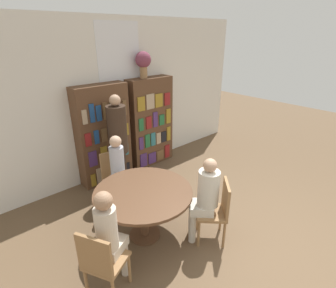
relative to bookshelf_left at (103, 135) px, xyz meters
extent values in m
plane|color=brown|center=(0.56, -3.15, -0.94)|extent=(16.00, 16.00, 0.00)
cube|color=silver|center=(0.56, 0.19, 0.56)|extent=(6.40, 0.06, 3.00)
cube|color=white|center=(0.56, 0.16, 1.41)|extent=(0.90, 0.01, 1.10)
cube|color=brown|center=(0.00, 0.00, 0.00)|extent=(1.00, 0.32, 1.88)
cube|color=olive|center=(-0.38, -0.17, -0.75)|extent=(0.09, 0.02, 0.24)
cube|color=tan|center=(-0.27, -0.17, -0.72)|extent=(0.08, 0.02, 0.32)
cube|color=olive|center=(-0.13, -0.17, -0.74)|extent=(0.10, 0.02, 0.27)
cube|color=#4C2D6B|center=(0.00, -0.17, -0.76)|extent=(0.10, 0.02, 0.24)
cube|color=navy|center=(0.13, -0.17, -0.72)|extent=(0.08, 0.02, 0.30)
cube|color=#2D707A|center=(0.25, -0.17, -0.73)|extent=(0.09, 0.02, 0.28)
cube|color=black|center=(0.38, -0.17, -0.76)|extent=(0.08, 0.02, 0.23)
cube|color=#4C2D6B|center=(-0.34, -0.17, -0.32)|extent=(0.15, 0.02, 0.29)
cube|color=olive|center=(-0.11, -0.17, -0.31)|extent=(0.13, 0.02, 0.32)
cube|color=maroon|center=(0.11, -0.17, -0.34)|extent=(0.16, 0.02, 0.26)
cube|color=#2D707A|center=(0.34, -0.17, -0.35)|extent=(0.15, 0.02, 0.24)
cube|color=maroon|center=(-0.38, -0.17, 0.06)|extent=(0.11, 0.02, 0.24)
cube|color=navy|center=(-0.22, -0.17, 0.07)|extent=(0.09, 0.02, 0.25)
cube|color=brown|center=(-0.07, -0.17, 0.07)|extent=(0.10, 0.02, 0.25)
cube|color=#2D707A|center=(0.07, -0.17, 0.10)|extent=(0.11, 0.02, 0.32)
cube|color=tan|center=(0.22, -0.17, 0.09)|extent=(0.10, 0.02, 0.31)
cube|color=olive|center=(0.38, -0.17, 0.06)|extent=(0.13, 0.02, 0.24)
cube|color=tan|center=(-0.40, -0.17, 0.47)|extent=(0.08, 0.02, 0.24)
cube|color=navy|center=(-0.26, -0.17, 0.51)|extent=(0.09, 0.02, 0.33)
cube|color=navy|center=(-0.13, -0.17, 0.49)|extent=(0.10, 0.02, 0.27)
cube|color=brown|center=(-0.01, -0.17, 0.50)|extent=(0.08, 0.02, 0.31)
cube|color=#236638|center=(0.14, -0.17, 0.50)|extent=(0.07, 0.02, 0.31)
cube|color=black|center=(0.26, -0.17, 0.50)|extent=(0.07, 0.02, 0.30)
cube|color=brown|center=(0.40, -0.17, 0.49)|extent=(0.08, 0.02, 0.28)
cube|color=brown|center=(1.12, 0.00, 0.00)|extent=(1.00, 0.32, 1.88)
cube|color=#4C2D6B|center=(0.78, -0.17, -0.73)|extent=(0.17, 0.02, 0.29)
cube|color=#4C2D6B|center=(1.02, -0.17, -0.75)|extent=(0.20, 0.02, 0.24)
cube|color=brown|center=(1.24, -0.17, -0.76)|extent=(0.18, 0.02, 0.23)
cube|color=maroon|center=(1.46, -0.17, -0.73)|extent=(0.13, 0.02, 0.30)
cube|color=#4C2D6B|center=(0.74, -0.17, -0.33)|extent=(0.10, 0.02, 0.27)
cube|color=#236638|center=(0.91, -0.17, -0.32)|extent=(0.12, 0.02, 0.29)
cube|color=#2D707A|center=(1.06, -0.17, -0.32)|extent=(0.12, 0.02, 0.29)
cube|color=tan|center=(1.21, -0.17, -0.34)|extent=(0.12, 0.02, 0.25)
cube|color=black|center=(1.36, -0.17, -0.35)|extent=(0.13, 0.02, 0.24)
cube|color=olive|center=(1.50, -0.17, -0.31)|extent=(0.10, 0.02, 0.32)
cube|color=#236638|center=(0.76, -0.17, 0.07)|extent=(0.11, 0.02, 0.26)
cube|color=maroon|center=(0.95, -0.17, 0.07)|extent=(0.13, 0.02, 0.26)
cube|color=#4C2D6B|center=(1.12, -0.17, 0.10)|extent=(0.11, 0.02, 0.32)
cube|color=#236638|center=(1.30, -0.17, 0.05)|extent=(0.13, 0.02, 0.23)
cube|color=olive|center=(1.49, -0.17, 0.10)|extent=(0.12, 0.02, 0.32)
cube|color=olive|center=(0.78, -0.17, 0.49)|extent=(0.17, 0.02, 0.28)
cube|color=tan|center=(1.01, -0.17, 0.50)|extent=(0.20, 0.02, 0.30)
cube|color=olive|center=(1.23, -0.17, 0.49)|extent=(0.19, 0.02, 0.28)
cube|color=maroon|center=(1.46, -0.17, 0.48)|extent=(0.14, 0.02, 0.26)
cylinder|color=#997047|center=(1.00, 0.00, 1.06)|extent=(0.15, 0.15, 0.23)
sphere|color=brown|center=(1.00, 0.00, 1.29)|extent=(0.31, 0.31, 0.31)
cylinder|color=brown|center=(-0.42, -1.78, -0.92)|extent=(0.44, 0.44, 0.03)
cylinder|color=brown|center=(-0.42, -1.78, -0.56)|extent=(0.12, 0.12, 0.69)
cylinder|color=brown|center=(-0.42, -1.78, -0.20)|extent=(1.33, 1.33, 0.04)
cube|color=olive|center=(-1.25, -2.20, -0.50)|extent=(0.54, 0.54, 0.04)
cube|color=olive|center=(-1.41, -2.28, -0.25)|extent=(0.21, 0.37, 0.45)
cylinder|color=olive|center=(-1.18, -1.97, -0.73)|extent=(0.04, 0.04, 0.42)
cylinder|color=olive|center=(-1.02, -2.27, -0.73)|extent=(0.04, 0.04, 0.42)
cylinder|color=olive|center=(-1.48, -2.12, -0.73)|extent=(0.04, 0.04, 0.42)
cube|color=olive|center=(-0.28, -0.86, -0.50)|extent=(0.46, 0.46, 0.04)
cube|color=olive|center=(-0.25, -0.68, -0.25)|extent=(0.40, 0.10, 0.45)
cylinder|color=olive|center=(-0.14, -1.06, -0.73)|extent=(0.04, 0.04, 0.42)
cylinder|color=olive|center=(-0.47, -1.00, -0.73)|extent=(0.04, 0.04, 0.42)
cylinder|color=olive|center=(-0.08, -0.72, -0.73)|extent=(0.04, 0.04, 0.42)
cylinder|color=olive|center=(-0.42, -0.67, -0.73)|extent=(0.04, 0.04, 0.42)
cube|color=olive|center=(0.23, -2.43, -0.50)|extent=(0.57, 0.57, 0.04)
cube|color=olive|center=(0.36, -2.56, -0.25)|extent=(0.31, 0.31, 0.45)
cylinder|color=olive|center=(-0.01, -2.43, -0.73)|extent=(0.04, 0.04, 0.42)
cylinder|color=olive|center=(0.23, -2.19, -0.73)|extent=(0.04, 0.04, 0.42)
cylinder|color=olive|center=(0.23, -2.67, -0.73)|extent=(0.04, 0.04, 0.42)
cylinder|color=olive|center=(0.47, -2.43, -0.73)|extent=(0.04, 0.04, 0.42)
cube|color=#B2B7C6|center=(-0.30, -1.00, -0.42)|extent=(0.27, 0.35, 0.12)
cylinder|color=#B2B7C6|center=(-0.29, -0.92, -0.11)|extent=(0.23, 0.23, 0.50)
sphere|color=tan|center=(-0.29, -0.92, 0.23)|extent=(0.18, 0.18, 0.18)
cylinder|color=#B2B7C6|center=(-0.26, -1.12, -0.71)|extent=(0.10, 0.10, 0.46)
cylinder|color=#B2B7C6|center=(-0.38, -1.10, -0.71)|extent=(0.10, 0.10, 0.46)
cube|color=beige|center=(0.13, -2.33, -0.42)|extent=(0.43, 0.43, 0.12)
cylinder|color=beige|center=(0.19, -2.39, -0.11)|extent=(0.28, 0.28, 0.50)
sphere|color=tan|center=(0.19, -2.39, 0.23)|extent=(0.18, 0.18, 0.18)
cylinder|color=beige|center=(0.00, -2.31, -0.71)|extent=(0.10, 0.10, 0.46)
cylinder|color=beige|center=(0.11, -2.20, -0.71)|extent=(0.10, 0.10, 0.46)
cube|color=beige|center=(-1.13, -2.13, -0.42)|extent=(0.39, 0.35, 0.12)
cylinder|color=beige|center=(-1.20, -2.17, -0.11)|extent=(0.23, 0.23, 0.50)
sphere|color=#A37A5B|center=(-1.20, -2.17, 0.24)|extent=(0.20, 0.20, 0.20)
cylinder|color=beige|center=(-1.06, -2.03, -0.71)|extent=(0.10, 0.10, 0.46)
cylinder|color=beige|center=(-1.00, -2.14, -0.71)|extent=(0.10, 0.10, 0.46)
cylinder|color=#332319|center=(-0.07, -0.51, -0.55)|extent=(0.10, 0.10, 0.77)
cylinder|color=#332319|center=(0.08, -0.51, -0.55)|extent=(0.10, 0.10, 0.77)
cylinder|color=#332319|center=(0.01, -0.51, 0.25)|extent=(0.33, 0.33, 0.83)
sphere|color=tan|center=(0.01, -0.51, 0.75)|extent=(0.19, 0.19, 0.19)
cylinder|color=#332319|center=(0.11, -0.22, 0.45)|extent=(0.07, 0.30, 0.07)
camera|label=1|loc=(-2.17, -4.21, 1.78)|focal=28.00mm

